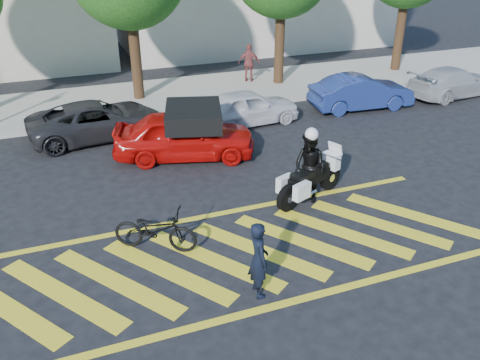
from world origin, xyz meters
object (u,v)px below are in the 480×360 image
object	(u,v)px
police_motorcycle	(309,180)
parked_far_right	(453,82)
parked_mid_left	(97,120)
parked_mid_right	(248,107)
bicycle	(155,230)
red_convertible	(184,135)
officer_bike	(259,259)
parked_right	(361,92)
officer_moto	(309,168)

from	to	relation	value
police_motorcycle	parked_far_right	xyz separation A→B (m)	(10.19, 6.05, 0.03)
parked_mid_left	parked_mid_right	distance (m)	5.49
bicycle	red_convertible	bearing A→B (deg)	7.92
officer_bike	parked_mid_left	distance (m)	10.02
bicycle	parked_right	xyz separation A→B (m)	(9.96, 6.88, 0.17)
police_motorcycle	red_convertible	xyz separation A→B (m)	(-2.41, 3.96, 0.16)
parked_mid_left	parked_mid_right	xyz separation A→B (m)	(5.45, -0.62, 0.01)
officer_bike	officer_moto	world-z (taller)	officer_moto
red_convertible	parked_mid_right	size ratio (longest dim) A/B	1.15
officer_moto	parked_far_right	world-z (taller)	officer_moto
officer_moto	parked_right	world-z (taller)	officer_moto
bicycle	parked_mid_left	distance (m)	7.50
parked_right	parked_far_right	bearing A→B (deg)	-85.37
officer_bike	red_convertible	world-z (taller)	officer_bike
police_motorcycle	parked_far_right	world-z (taller)	parked_far_right
officer_bike	parked_mid_left	size ratio (longest dim) A/B	0.36
bicycle	red_convertible	world-z (taller)	red_convertible
red_convertible	police_motorcycle	bearing A→B (deg)	-132.95
parked_right	parked_far_right	size ratio (longest dim) A/B	0.96
police_motorcycle	parked_mid_left	size ratio (longest dim) A/B	0.51
red_convertible	parked_right	bearing A→B (deg)	-59.50
parked_mid_left	police_motorcycle	bearing A→B (deg)	-150.65
police_motorcycle	red_convertible	bearing A→B (deg)	98.73
parked_right	parked_far_right	xyz separation A→B (m)	(4.65, 0.00, -0.06)
red_convertible	parked_far_right	xyz separation A→B (m)	(12.59, 2.09, -0.13)
bicycle	red_convertible	xyz separation A→B (m)	(2.02, 4.79, 0.24)
police_motorcycle	parked_mid_right	size ratio (longest dim) A/B	0.62
red_convertible	parked_mid_right	xyz separation A→B (m)	(3.02, 2.09, -0.10)
bicycle	officer_moto	xyz separation A→B (m)	(4.41, 0.84, 0.45)
parked_far_right	red_convertible	bearing A→B (deg)	91.85
parked_mid_left	parked_far_right	xyz separation A→B (m)	(15.02, -0.62, -0.02)
officer_moto	parked_mid_left	world-z (taller)	officer_moto
police_motorcycle	parked_right	size ratio (longest dim) A/B	0.57
officer_moto	police_motorcycle	bearing A→B (deg)	29.57
officer_moto	red_convertible	bearing A→B (deg)	-171.38
parked_right	parked_mid_right	bearing A→B (deg)	94.63
bicycle	parked_right	distance (m)	12.11
officer_bike	police_motorcycle	world-z (taller)	officer_bike
red_convertible	parked_far_right	bearing A→B (deg)	-64.81
police_motorcycle	officer_moto	size ratio (longest dim) A/B	1.23
parked_far_right	police_motorcycle	bearing A→B (deg)	113.15
officer_bike	parked_right	xyz separation A→B (m)	(8.35, 9.20, -0.16)
officer_moto	parked_mid_left	distance (m)	8.22
police_motorcycle	parked_far_right	distance (m)	11.85
police_motorcycle	parked_mid_left	xyz separation A→B (m)	(-4.84, 6.67, 0.05)
red_convertible	parked_mid_right	world-z (taller)	red_convertible
bicycle	red_convertible	distance (m)	5.20
officer_moto	parked_mid_left	size ratio (longest dim) A/B	0.42
police_motorcycle	officer_moto	world-z (taller)	officer_moto
bicycle	police_motorcycle	world-z (taller)	police_motorcycle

